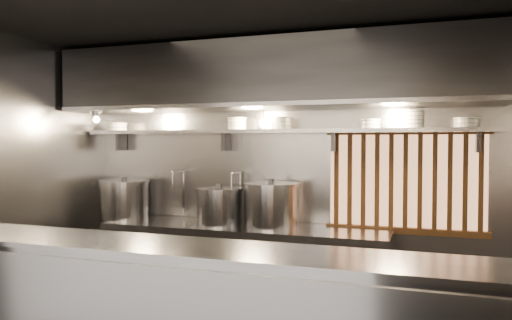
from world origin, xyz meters
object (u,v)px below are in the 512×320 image
Objects in this scene: stock_pot_left at (124,199)px; stock_pot_right at (219,206)px; stock_pot_mid at (271,205)px; pendant_bulb at (263,123)px; heat_lamp at (95,114)px.

stock_pot_right is (1.20, -0.06, -0.02)m from stock_pot_left.
stock_pot_mid is at bearing 5.37° from stock_pot_right.
pendant_bulb is 0.26× the size of stock_pot_left.
pendant_bulb is (1.80, 0.35, -0.11)m from heat_lamp.
heat_lamp reaches higher than stock_pot_right.
pendant_bulb is 0.84m from stock_pot_mid.
heat_lamp reaches higher than stock_pot_left.
heat_lamp is 1.68m from stock_pot_right.
stock_pot_left is 1.38× the size of stock_pot_right.
stock_pot_mid is at bearing -25.00° from pendant_bulb.
stock_pot_right is (1.35, 0.25, -0.97)m from heat_lamp.
pendant_bulb is 0.35× the size of stock_pot_right.
heat_lamp is at bearing -171.00° from stock_pot_mid.
stock_pot_mid reaches higher than stock_pot_left.
heat_lamp is 0.49× the size of stock_pot_mid.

